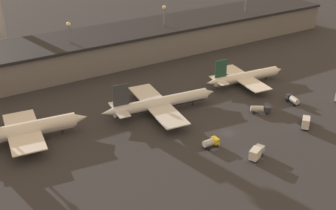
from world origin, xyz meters
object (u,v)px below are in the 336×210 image
service_vehicle_1 (211,142)px  service_vehicle_3 (306,122)px  airplane_0 (27,130)px  service_vehicle_0 (260,109)px  service_vehicle_2 (293,99)px  service_vehicle_5 (256,153)px  airplane_1 (160,103)px  airplane_2 (245,77)px

service_vehicle_1 → service_vehicle_3: 34.01m
airplane_0 → service_vehicle_3: bearing=-19.5°
airplane_0 → service_vehicle_0: airplane_0 is taller
service_vehicle_1 → service_vehicle_2: service_vehicle_2 is taller
service_vehicle_1 → service_vehicle_5: bearing=-58.0°
airplane_1 → service_vehicle_1: 27.39m
service_vehicle_1 → service_vehicle_5: 13.89m
service_vehicle_3 → airplane_0: bearing=114.5°
airplane_0 → airplane_2: 85.01m
airplane_2 → service_vehicle_3: 37.27m
airplane_1 → service_vehicle_3: size_ratio=6.63×
airplane_0 → service_vehicle_1: (45.37, -32.55, -2.34)m
airplane_1 → airplane_2: (40.81, 2.60, -0.29)m
airplane_0 → service_vehicle_5: bearing=-32.9°
airplane_0 → service_vehicle_3: (78.69, -39.36, -1.80)m
service_vehicle_2 → service_vehicle_3: bearing=159.9°
airplane_0 → airplane_1: 44.47m
airplane_1 → service_vehicle_0: size_ratio=6.31×
airplane_2 → service_vehicle_5: bearing=-120.6°
service_vehicle_0 → airplane_0: bearing=-164.8°
airplane_1 → service_vehicle_2: airplane_1 is taller
service_vehicle_0 → service_vehicle_5: (-20.35, -20.06, 0.36)m
service_vehicle_0 → service_vehicle_1: 28.98m
service_vehicle_5 → service_vehicle_3: bearing=-14.4°
airplane_2 → service_vehicle_3: (-6.28, -36.72, -1.04)m
service_vehicle_3 → service_vehicle_5: (-25.91, -4.92, -0.16)m
airplane_0 → service_vehicle_1: bearing=-28.6°
service_vehicle_1 → airplane_0: bearing=144.1°
service_vehicle_2 → service_vehicle_3: size_ratio=0.98×
service_vehicle_0 → service_vehicle_3: size_ratio=1.05×
service_vehicle_5 → service_vehicle_0: bearing=19.4°
service_vehicle_2 → service_vehicle_0: bearing=101.2°
airplane_1 → service_vehicle_0: (28.97, -18.98, -1.85)m
airplane_0 → service_vehicle_5: airplane_0 is taller
service_vehicle_5 → airplane_1: bearing=77.3°
airplane_1 → airplane_2: size_ratio=1.19×
airplane_0 → service_vehicle_2: size_ratio=6.00×
service_vehicle_3 → service_vehicle_5: size_ratio=0.94×
airplane_2 → service_vehicle_2: size_ratio=5.66×
service_vehicle_5 → airplane_2: bearing=27.1°
airplane_1 → service_vehicle_2: 48.29m
airplane_0 → service_vehicle_2: (88.29, -24.75, -2.29)m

